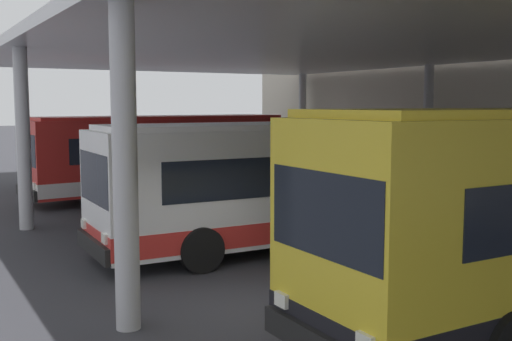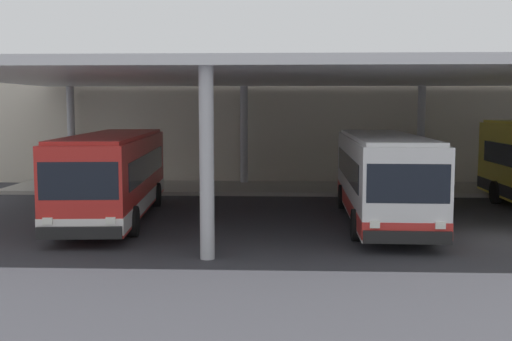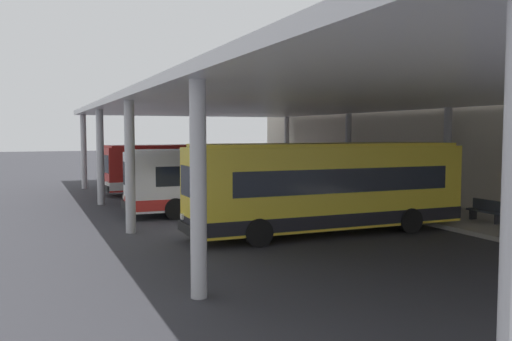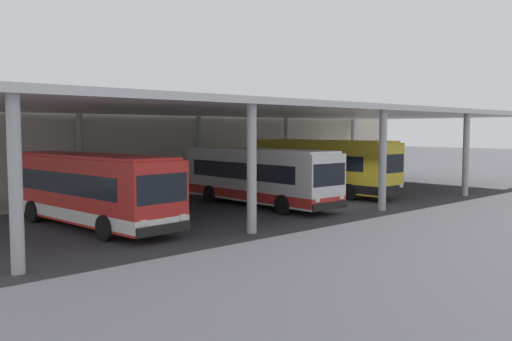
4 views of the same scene
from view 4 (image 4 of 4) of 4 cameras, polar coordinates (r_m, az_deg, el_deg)
ground_plane at (r=30.55m, az=9.32°, el=-3.67°), size 200.00×200.00×0.00m
platform_kerb at (r=38.83m, az=-4.46°, el=-1.80°), size 42.00×4.50×0.18m
station_building_facade at (r=41.23m, az=-7.29°, el=3.19°), size 48.00×1.60×6.86m
canopy_shelter at (r=33.94m, az=2.06°, el=6.13°), size 40.00×17.00×5.55m
bus_nearest_bay at (r=24.48m, az=-17.28°, el=-1.88°), size 3.34×10.69×3.17m
bus_second_bay at (r=29.88m, az=0.24°, el=-0.60°), size 2.89×10.58×3.17m
bus_middle_bay at (r=35.74m, az=6.74°, el=0.48°), size 2.76×11.34×3.57m
bench_waiting at (r=41.60m, az=0.13°, el=-0.58°), size 1.80×0.45×0.92m
trash_bin at (r=44.08m, az=4.12°, el=-0.30°), size 0.52×0.52×0.98m
banner_sign at (r=49.07m, az=10.28°, el=1.63°), size 0.70×0.12×3.20m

